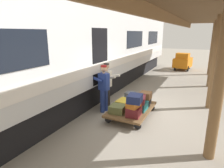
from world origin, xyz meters
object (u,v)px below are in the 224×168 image
object	(u,v)px
suitcase_black_hardshell	(144,102)
suitcase_burgundy_valise	(139,99)
train_car	(67,52)
suitcase_navy_fabric	(135,99)
suitcase_olive_duffel	(118,109)
baggage_tug	(183,62)
suitcase_yellow_case	(124,103)
suitcase_brown_leather	(145,96)
porter_by_door	(107,84)
suitcase_gray_aluminum	(130,99)
luggage_cart	(132,109)
suitcase_orange_carryall	(133,105)
suitcase_slate_roller	(130,95)
suitcase_maroon_trunk	(134,111)
suitcase_teal_softside	(140,106)
porter_in_overalls	(103,87)

from	to	relation	value
suitcase_black_hardshell	suitcase_burgundy_valise	xyz separation A→B (m)	(0.03, 0.59, 0.26)
train_car	suitcase_navy_fabric	size ratio (longest dim) A/B	43.42
suitcase_olive_duffel	baggage_tug	size ratio (longest dim) A/B	0.26
suitcase_yellow_case	suitcase_olive_duffel	bearing A→B (deg)	90.00
train_car	suitcase_navy_fabric	distance (m)	3.53
suitcase_brown_leather	porter_by_door	xyz separation A→B (m)	(1.46, 0.16, 0.31)
suitcase_gray_aluminum	suitcase_brown_leather	distance (m)	0.62
baggage_tug	luggage_cart	bearing A→B (deg)	86.90
suitcase_olive_duffel	suitcase_gray_aluminum	xyz separation A→B (m)	(0.00, -1.10, -0.02)
suitcase_yellow_case	suitcase_black_hardshell	size ratio (longest dim) A/B	1.12
baggage_tug	suitcase_brown_leather	bearing A→B (deg)	88.57
suitcase_navy_fabric	train_car	bearing A→B (deg)	-16.02
suitcase_orange_carryall	suitcase_black_hardshell	bearing A→B (deg)	-90.79
suitcase_black_hardshell	suitcase_orange_carryall	distance (m)	1.17
suitcase_slate_roller	porter_by_door	size ratio (longest dim) A/B	0.22
suitcase_black_hardshell	porter_by_door	world-z (taller)	porter_by_door
suitcase_maroon_trunk	suitcase_teal_softside	bearing A→B (deg)	-90.00
suitcase_teal_softside	suitcase_brown_leather	distance (m)	0.61
luggage_cart	suitcase_orange_carryall	distance (m)	0.76
train_car	porter_in_overalls	world-z (taller)	train_car
suitcase_navy_fabric	baggage_tug	world-z (taller)	baggage_tug
suitcase_yellow_case	suitcase_navy_fabric	size ratio (longest dim) A/B	1.15
luggage_cart	baggage_tug	bearing A→B (deg)	-93.10
suitcase_maroon_trunk	luggage_cart	bearing A→B (deg)	-63.15
porter_by_door	baggage_tug	size ratio (longest dim) A/B	0.93
baggage_tug	porter_in_overalls	bearing A→B (deg)	80.75
suitcase_olive_duffel	suitcase_orange_carryall	size ratio (longest dim) A/B	1.07
train_car	suitcase_teal_softside	distance (m)	3.58
suitcase_burgundy_valise	porter_in_overalls	size ratio (longest dim) A/B	0.32
suitcase_maroon_trunk	suitcase_orange_carryall	size ratio (longest dim) A/B	1.18
suitcase_orange_carryall	suitcase_navy_fabric	size ratio (longest dim) A/B	0.88
suitcase_slate_roller	porter_by_door	bearing A→B (deg)	8.68
porter_in_overalls	porter_by_door	world-z (taller)	same
suitcase_maroon_trunk	suitcase_gray_aluminum	bearing A→B (deg)	-63.15
suitcase_maroon_trunk	suitcase_burgundy_valise	bearing A→B (deg)	-86.94
suitcase_black_hardshell	suitcase_gray_aluminum	distance (m)	0.56
suitcase_gray_aluminum	suitcase_burgundy_valise	size ratio (longest dim) A/B	0.96
suitcase_brown_leather	suitcase_orange_carryall	xyz separation A→B (m)	(0.04, 1.16, 0.05)
porter_in_overalls	baggage_tug	world-z (taller)	porter_in_overalls
suitcase_olive_duffel	suitcase_slate_roller	bearing A→B (deg)	-90.38
suitcase_slate_roller	suitcase_navy_fabric	bearing A→B (deg)	117.09
luggage_cart	suitcase_yellow_case	distance (m)	0.33
suitcase_navy_fabric	baggage_tug	distance (m)	10.37
suitcase_black_hardshell	suitcase_yellow_case	bearing A→B (deg)	44.64
baggage_tug	suitcase_olive_duffel	bearing A→B (deg)	85.52
luggage_cart	suitcase_burgundy_valise	distance (m)	0.48
suitcase_navy_fabric	porter_by_door	distance (m)	1.76
suitcase_navy_fabric	baggage_tug	xyz separation A→B (m)	(-0.23, -10.37, -0.24)
luggage_cart	suitcase_burgundy_valise	world-z (taller)	suitcase_burgundy_valise
suitcase_maroon_trunk	suitcase_brown_leather	bearing A→B (deg)	-91.17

